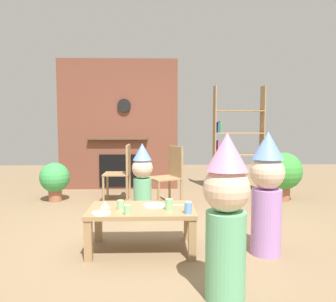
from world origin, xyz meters
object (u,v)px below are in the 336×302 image
Objects in this scene: child_with_cone_hat at (226,213)px; dining_chair_left at (122,169)px; birthday_cake_slice at (105,204)px; potted_plant_tall at (283,172)px; coffee_table at (142,215)px; paper_cup_far_left at (127,210)px; child_by_the_chairs at (142,179)px; child_in_pink at (267,190)px; paper_plate_rear at (101,213)px; paper_plate_front at (154,205)px; dining_chair_middle at (170,173)px; paper_cup_center at (188,208)px; potted_plant_short at (55,179)px; paper_cup_near_left at (169,204)px; paper_cup_near_right at (121,205)px; bookshelf at (234,144)px.

dining_chair_left is (-1.04, 2.98, -0.12)m from child_with_cone_hat.
birthday_cake_slice is 3.21m from potted_plant_tall.
paper_cup_far_left reaches higher than coffee_table.
coffee_table is at bearing 0.00° from child_by_the_chairs.
paper_plate_rear is at bearing 8.49° from child_in_pink.
paper_plate_front is 1.59m from dining_chair_middle.
dining_chair_left reaches higher than paper_cup_center.
paper_cup_far_left is at bearing -59.58° from potted_plant_short.
potted_plant_tall is at bearing 47.98° from paper_cup_near_left.
dining_chair_middle reaches higher than paper_plate_rear.
child_in_pink is at bearing -5.89° from birthday_cake_slice.
coffee_table is at bearing 163.92° from paper_cup_near_left.
paper_cup_center is 2.99m from potted_plant_short.
child_with_cone_hat is at bearing 16.09° from child_by_the_chairs.
paper_cup_near_left is 2.78m from potted_plant_short.
paper_cup_near_left is at bearing 21.24° from paper_cup_far_left.
birthday_cake_slice is (-0.16, 0.06, -0.01)m from paper_cup_near_right.
paper_cup_center is at bearing -1.51° from paper_plate_rear.
paper_cup_near_right is (-0.47, 0.04, -0.01)m from paper_cup_near_left.
paper_plate_front is at bearing -51.46° from potted_plant_short.
coffee_table is 5.90× the size of paper_plate_rear.
paper_cup_far_left is 0.14× the size of potted_plant_short.
paper_plate_rear is at bearing -169.74° from paper_cup_near_left.
paper_cup_far_left is 3.19m from potted_plant_tall.
paper_cup_near_right is at bearing -171.16° from coffee_table.
paper_cup_center is 0.11× the size of child_by_the_chairs.
birthday_cake_slice is 0.08× the size of child_with_cone_hat.
paper_plate_rear is at bearing -121.92° from bookshelf.
paper_cup_center is 1.04× the size of birthday_cake_slice.
paper_cup_near_left reaches higher than paper_plate_front.
potted_plant_tall is (2.55, -0.01, -0.05)m from dining_chair_left.
child_with_cone_hat is 1.54× the size of potted_plant_tall.
dining_chair_middle reaches higher than paper_cup_near_left.
potted_plant_tall is (2.20, 0.92, -0.06)m from child_by_the_chairs.
bookshelf is 3.47m from birthday_cake_slice.
coffee_table is 0.41m from paper_plate_rear.
child_with_cone_hat is at bearing -55.11° from potted_plant_short.
child_by_the_chairs reaches higher than dining_chair_middle.
bookshelf is 10.86× the size of paper_plate_rear.
paper_plate_rear is at bearing 171.42° from paper_cup_far_left.
child_by_the_chairs is (-1.23, 1.24, -0.10)m from child_in_pink.
child_in_pink is at bearing 2.05° from paper_plate_rear.
birthday_cake_slice is at bearing -18.72° from child_by_the_chairs.
dining_chair_left is at bearing -2.66° from potted_plant_short.
potted_plant_short reaches higher than paper_plate_rear.
child_by_the_chairs is at bearing -131.83° from bookshelf.
potted_plant_short is (-2.11, 3.03, -0.27)m from child_with_cone_hat.
paper_cup_near_left is at bearing -51.12° from potted_plant_short.
dining_chair_middle is at bearing 72.32° from paper_cup_near_right.
bookshelf reaches higher than potted_plant_short.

